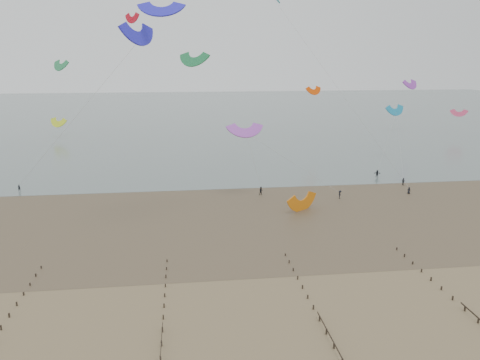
# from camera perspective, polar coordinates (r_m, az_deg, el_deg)

# --- Properties ---
(ground) EXTENTS (500.00, 500.00, 0.00)m
(ground) POSITION_cam_1_polar(r_m,az_deg,el_deg) (61.83, 4.27, -13.91)
(ground) COLOR brown
(ground) RESTS_ON ground
(sea_and_shore) EXTENTS (500.00, 665.00, 0.03)m
(sea_and_shore) POSITION_cam_1_polar(r_m,az_deg,el_deg) (92.64, -2.35, -3.82)
(sea_and_shore) COLOR #475654
(sea_and_shore) RESTS_ON ground
(kitesurfers) EXTENTS (135.87, 17.74, 1.88)m
(kitesurfers) POSITION_cam_1_polar(r_m,az_deg,el_deg) (115.88, 18.26, -0.27)
(kitesurfers) COLOR black
(kitesurfers) RESTS_ON ground
(grounded_kite) EXTENTS (8.81, 8.41, 3.83)m
(grounded_kite) POSITION_cam_1_polar(r_m,az_deg,el_deg) (93.94, 7.58, -3.68)
(grounded_kite) COLOR orange
(grounded_kite) RESTS_ON ground
(kites_airborne) EXTENTS (250.62, 107.69, 45.25)m
(kites_airborne) POSITION_cam_1_polar(r_m,az_deg,el_deg) (138.48, -5.61, 11.87)
(kites_airborne) COLOR #1C7D43
(kites_airborne) RESTS_ON ground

